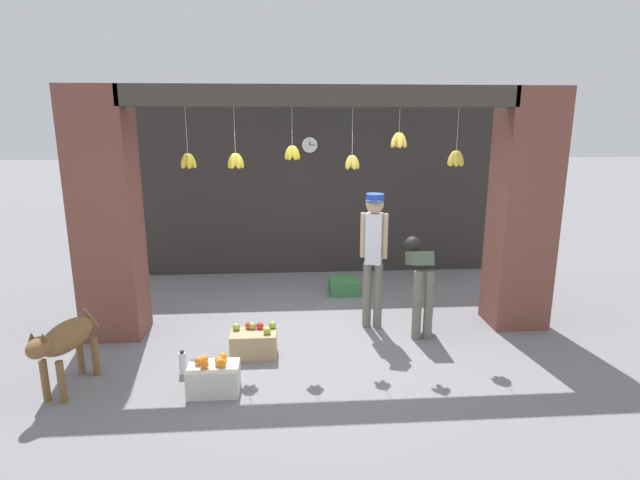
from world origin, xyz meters
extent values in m
plane|color=slate|center=(0.00, 0.00, 0.00)|extent=(60.00, 60.00, 0.00)
cube|color=#2D2B28|center=(0.00, 2.79, 1.50)|extent=(6.41, 0.12, 3.00)
cube|color=brown|center=(-2.55, 0.30, 1.50)|extent=(0.70, 0.60, 3.00)
cube|color=brown|center=(2.55, 0.30, 1.50)|extent=(0.70, 0.60, 3.00)
cube|color=#3D3833|center=(0.00, 0.12, 2.88)|extent=(4.51, 0.24, 0.24)
cylinder|color=#B2AD99|center=(-1.53, 0.13, 2.50)|extent=(0.01, 0.01, 0.52)
ellipsoid|color=yellow|center=(-1.48, 0.13, 2.16)|extent=(0.12, 0.07, 0.19)
ellipsoid|color=yellow|center=(-1.52, 0.18, 2.16)|extent=(0.09, 0.12, 0.19)
ellipsoid|color=yellow|center=(-1.57, 0.16, 2.16)|extent=(0.12, 0.10, 0.20)
ellipsoid|color=yellow|center=(-1.57, 0.11, 2.16)|extent=(0.12, 0.10, 0.20)
ellipsoid|color=yellow|center=(-1.52, 0.09, 2.16)|extent=(0.09, 0.12, 0.19)
cylinder|color=#B2AD99|center=(-0.99, 0.11, 2.50)|extent=(0.01, 0.01, 0.52)
ellipsoid|color=yellow|center=(-0.94, 0.11, 2.16)|extent=(0.13, 0.07, 0.19)
ellipsoid|color=yellow|center=(-0.97, 0.16, 2.16)|extent=(0.10, 0.12, 0.20)
ellipsoid|color=yellow|center=(-1.01, 0.16, 2.16)|extent=(0.10, 0.12, 0.20)
ellipsoid|color=yellow|center=(-1.04, 0.11, 2.16)|extent=(0.13, 0.07, 0.19)
ellipsoid|color=yellow|center=(-1.01, 0.07, 2.16)|extent=(0.10, 0.12, 0.20)
ellipsoid|color=yellow|center=(-0.97, 0.07, 2.16)|extent=(0.10, 0.12, 0.20)
cylinder|color=#B2AD99|center=(-0.34, 0.13, 2.54)|extent=(0.01, 0.01, 0.43)
ellipsoid|color=yellow|center=(-0.29, 0.13, 2.25)|extent=(0.12, 0.06, 0.18)
ellipsoid|color=yellow|center=(-0.32, 0.17, 2.25)|extent=(0.09, 0.11, 0.19)
ellipsoid|color=yellow|center=(-0.36, 0.17, 2.25)|extent=(0.09, 0.11, 0.19)
ellipsoid|color=yellow|center=(-0.38, 0.13, 2.25)|extent=(0.12, 0.06, 0.18)
ellipsoid|color=yellow|center=(-0.36, 0.09, 2.25)|extent=(0.09, 0.11, 0.19)
ellipsoid|color=yellow|center=(-0.32, 0.09, 2.25)|extent=(0.09, 0.11, 0.19)
cylinder|color=#B2AD99|center=(0.35, 0.10, 2.49)|extent=(0.01, 0.01, 0.54)
ellipsoid|color=yellow|center=(0.40, 0.10, 2.14)|extent=(0.12, 0.06, 0.18)
ellipsoid|color=yellow|center=(0.37, 0.15, 2.14)|extent=(0.08, 0.12, 0.19)
ellipsoid|color=yellow|center=(0.32, 0.13, 2.14)|extent=(0.11, 0.10, 0.19)
ellipsoid|color=yellow|center=(0.32, 0.08, 2.14)|extent=(0.11, 0.10, 0.19)
ellipsoid|color=yellow|center=(0.37, 0.06, 2.14)|extent=(0.08, 0.12, 0.19)
cylinder|color=#B2AD99|center=(0.90, 0.12, 2.62)|extent=(0.01, 0.01, 0.29)
ellipsoid|color=yellow|center=(0.95, 0.12, 2.39)|extent=(0.13, 0.07, 0.19)
ellipsoid|color=yellow|center=(0.90, 0.17, 2.39)|extent=(0.07, 0.13, 0.19)
ellipsoid|color=yellow|center=(0.85, 0.12, 2.39)|extent=(0.13, 0.07, 0.19)
ellipsoid|color=yellow|center=(0.90, 0.08, 2.39)|extent=(0.07, 0.13, 0.19)
cylinder|color=#B2AD99|center=(1.59, 0.12, 2.51)|extent=(0.01, 0.01, 0.50)
ellipsoid|color=gold|center=(1.64, 0.12, 2.17)|extent=(0.13, 0.07, 0.20)
ellipsoid|color=gold|center=(1.62, 0.16, 2.17)|extent=(0.11, 0.12, 0.21)
ellipsoid|color=gold|center=(1.58, 0.17, 2.17)|extent=(0.09, 0.13, 0.21)
ellipsoid|color=gold|center=(1.54, 0.14, 2.17)|extent=(0.13, 0.10, 0.21)
ellipsoid|color=gold|center=(1.54, 0.09, 2.17)|extent=(0.13, 0.10, 0.21)
ellipsoid|color=gold|center=(1.58, 0.07, 2.17)|extent=(0.09, 0.13, 0.21)
ellipsoid|color=gold|center=(1.62, 0.08, 2.17)|extent=(0.11, 0.12, 0.21)
ellipsoid|color=brown|center=(-2.58, -1.01, 0.55)|extent=(0.43, 0.76, 0.29)
cylinder|color=brown|center=(-2.56, -1.29, 0.21)|extent=(0.07, 0.07, 0.42)
cylinder|color=brown|center=(-2.73, -1.25, 0.21)|extent=(0.07, 0.07, 0.42)
cylinder|color=brown|center=(-2.44, -0.76, 0.21)|extent=(0.07, 0.07, 0.42)
cylinder|color=brown|center=(-2.61, -0.72, 0.21)|extent=(0.07, 0.07, 0.42)
ellipsoid|color=brown|center=(-2.67, -1.39, 0.62)|extent=(0.24, 0.30, 0.19)
cone|color=brown|center=(-2.61, -1.40, 0.72)|extent=(0.06, 0.06, 0.08)
cone|color=brown|center=(-2.72, -1.38, 0.72)|extent=(0.06, 0.06, 0.08)
cylinder|color=brown|center=(-2.50, -0.62, 0.58)|extent=(0.09, 0.22, 0.29)
cylinder|color=#6B665B|center=(0.73, 0.26, 0.43)|extent=(0.11, 0.11, 0.86)
cylinder|color=#6B665B|center=(0.60, 0.30, 0.43)|extent=(0.11, 0.11, 0.86)
cube|color=silver|center=(0.67, 0.28, 1.18)|extent=(0.24, 0.22, 0.64)
cylinder|color=tan|center=(0.80, 0.24, 1.21)|extent=(0.06, 0.06, 0.56)
cylinder|color=tan|center=(0.53, 0.32, 1.21)|extent=(0.06, 0.06, 0.56)
sphere|color=tan|center=(0.67, 0.28, 1.61)|extent=(0.22, 0.22, 0.22)
cylinder|color=#234299|center=(0.67, 0.28, 1.70)|extent=(0.23, 0.23, 0.08)
cube|color=#234299|center=(0.63, 0.18, 1.67)|extent=(0.22, 0.17, 0.01)
cylinder|color=#6B665B|center=(1.14, -0.11, 0.43)|extent=(0.11, 0.11, 0.86)
cylinder|color=#6B665B|center=(1.28, -0.12, 0.43)|extent=(0.11, 0.11, 0.86)
cube|color=#4C5B4C|center=(1.22, 0.18, 0.94)|extent=(0.24, 0.64, 0.32)
sphere|color=black|center=(1.23, 0.58, 1.02)|extent=(0.21, 0.21, 0.21)
cube|color=silver|center=(-1.16, -1.20, 0.14)|extent=(0.50, 0.33, 0.28)
sphere|color=orange|center=(-1.07, -1.09, 0.32)|extent=(0.09, 0.09, 0.09)
sphere|color=orange|center=(-1.06, -1.23, 0.32)|extent=(0.09, 0.09, 0.09)
sphere|color=orange|center=(-1.10, -1.16, 0.32)|extent=(0.09, 0.09, 0.09)
sphere|color=orange|center=(-1.25, -1.13, 0.32)|extent=(0.09, 0.09, 0.09)
sphere|color=orange|center=(-1.30, -1.16, 0.32)|extent=(0.09, 0.09, 0.09)
sphere|color=orange|center=(-1.23, -1.24, 0.32)|extent=(0.09, 0.09, 0.09)
sphere|color=orange|center=(-1.09, -1.21, 0.32)|extent=(0.09, 0.09, 0.09)
cube|color=tan|center=(-0.81, -0.44, 0.14)|extent=(0.52, 0.32, 0.28)
sphere|color=#99B238|center=(-1.01, -0.36, 0.32)|extent=(0.09, 0.09, 0.09)
sphere|color=#99B238|center=(-0.60, -0.33, 0.32)|extent=(0.09, 0.09, 0.09)
sphere|color=red|center=(-0.74, -0.34, 0.32)|extent=(0.09, 0.09, 0.09)
sphere|color=#99B238|center=(-0.66, -0.49, 0.32)|extent=(0.09, 0.09, 0.09)
sphere|color=#99B238|center=(-0.83, -0.34, 0.32)|extent=(0.09, 0.09, 0.09)
sphere|color=red|center=(-0.87, -0.33, 0.32)|extent=(0.09, 0.09, 0.09)
cube|color=#387A42|center=(0.45, 1.61, 0.12)|extent=(0.44, 0.43, 0.23)
cylinder|color=silver|center=(-1.54, -0.81, 0.12)|extent=(0.07, 0.07, 0.24)
cylinder|color=black|center=(-1.54, -0.81, 0.25)|extent=(0.04, 0.04, 0.03)
cylinder|color=black|center=(-0.01, 2.73, 2.22)|extent=(0.27, 0.01, 0.27)
cylinder|color=white|center=(-0.01, 2.71, 2.22)|extent=(0.26, 0.02, 0.26)
cube|color=black|center=(-0.01, 2.70, 2.24)|extent=(0.01, 0.01, 0.07)
cube|color=black|center=(0.03, 2.70, 2.22)|extent=(0.10, 0.01, 0.01)
camera|label=1|loc=(-0.42, -5.70, 2.61)|focal=28.00mm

